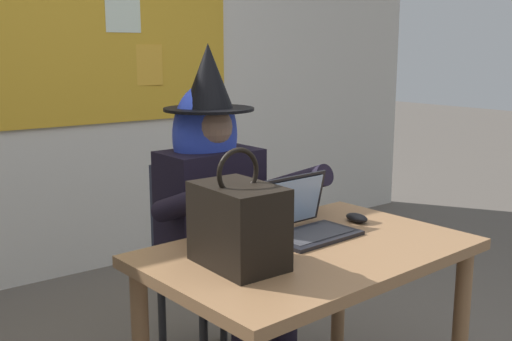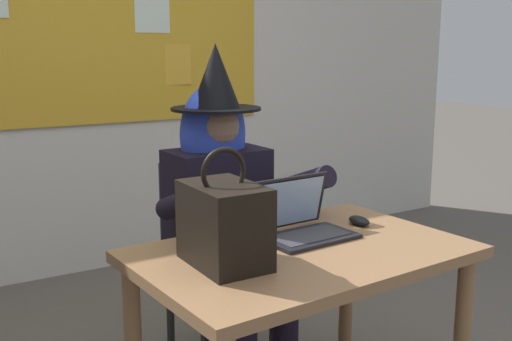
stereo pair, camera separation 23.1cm
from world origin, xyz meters
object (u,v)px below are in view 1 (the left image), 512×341
Objects in this scene: desk_main at (309,276)px; chair_at_desk at (203,252)px; computer_mouse at (357,218)px; handbag at (238,224)px; person_costumed at (218,195)px; laptop at (304,222)px.

desk_main is 1.28× the size of chair_at_desk.
desk_main is 0.73m from chair_at_desk.
computer_mouse is 0.28× the size of handbag.
person_costumed is 3.79× the size of handbag.
chair_at_desk is 0.86m from handbag.
desk_main is at bearing -3.29° from person_costumed.
computer_mouse is at bearing -4.13° from laptop.
person_costumed is at bearing 93.42° from laptop.
handbag reaches higher than computer_mouse.
laptop is 3.38× the size of computer_mouse.
laptop is at bearing 5.79° from person_costumed.
chair_at_desk is 0.66m from laptop.
person_costumed is (0.00, -0.12, 0.28)m from chair_at_desk.
desk_main is 3.33× the size of laptop.
handbag is at bearing -25.07° from chair_at_desk.
person_costumed is (0.02, 0.60, 0.17)m from desk_main.
laptop is at bearing 17.20° from handbag.
chair_at_desk is at bearing -179.85° from person_costumed.
computer_mouse is (0.34, -0.60, 0.23)m from chair_at_desk.
chair_at_desk is 8.80× the size of computer_mouse.
chair_at_desk reaches higher than computer_mouse.
laptop is 0.28m from computer_mouse.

